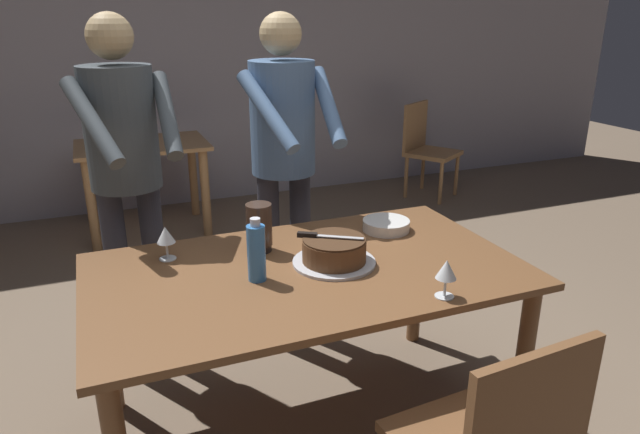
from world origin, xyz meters
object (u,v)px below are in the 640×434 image
at_px(main_dining_table, 307,290).
at_px(wine_glass_far, 446,271).
at_px(cake_on_platter, 334,252).
at_px(cake_knife, 316,236).
at_px(plate_stack, 386,225).
at_px(person_standing_beside, 125,161).
at_px(person_cutting_cake, 284,148).
at_px(background_chair_0, 426,146).
at_px(hurricane_lamp, 259,227).
at_px(wine_glass_near, 166,236).
at_px(background_table, 144,163).
at_px(water_bottle, 256,252).

xyz_separation_m(main_dining_table, wine_glass_far, (0.37, -0.41, 0.20)).
distance_m(cake_on_platter, cake_knife, 0.10).
xyz_separation_m(plate_stack, person_standing_beside, (-1.10, 0.48, 0.30)).
relative_size(plate_stack, person_standing_beside, 0.13).
bearing_deg(wine_glass_far, person_cutting_cake, 101.42).
bearing_deg(background_chair_0, hurricane_lamp, -134.11).
bearing_deg(plate_stack, cake_knife, -153.98).
height_order(hurricane_lamp, person_standing_beside, person_standing_beside).
bearing_deg(background_chair_0, wine_glass_far, -121.17).
distance_m(cake_knife, wine_glass_near, 0.62).
relative_size(wine_glass_near, hurricane_lamp, 0.69).
bearing_deg(cake_knife, person_standing_beside, 133.77).
xyz_separation_m(wine_glass_near, person_standing_beside, (-0.10, 0.44, 0.22)).
height_order(main_dining_table, background_table, main_dining_table).
bearing_deg(person_standing_beside, cake_knife, -46.23).
bearing_deg(background_table, hurricane_lamp, -83.98).
bearing_deg(cake_knife, main_dining_table, -144.34).
xyz_separation_m(hurricane_lamp, background_chair_0, (2.37, 2.45, -0.37)).
height_order(plate_stack, person_cutting_cake, person_cutting_cake).
bearing_deg(wine_glass_near, cake_knife, -24.54).
distance_m(cake_knife, background_chair_0, 3.46).
distance_m(plate_stack, background_table, 2.59).
distance_m(wine_glass_far, water_bottle, 0.70).
bearing_deg(cake_on_platter, background_chair_0, 51.57).
bearing_deg(person_cutting_cake, main_dining_table, -101.81).
relative_size(main_dining_table, water_bottle, 6.87).
distance_m(water_bottle, background_table, 2.73).
relative_size(cake_on_platter, plate_stack, 1.55).
distance_m(plate_stack, water_bottle, 0.77).
relative_size(person_standing_beside, background_table, 1.72).
xyz_separation_m(cake_on_platter, background_chair_0, (2.13, 2.69, -0.31)).
xyz_separation_m(wine_glass_far, water_bottle, (-0.59, 0.39, 0.01)).
height_order(cake_knife, hurricane_lamp, hurricane_lamp).
relative_size(wine_glass_near, water_bottle, 0.58).
bearing_deg(main_dining_table, person_cutting_cake, 78.19).
xyz_separation_m(water_bottle, background_table, (-0.17, 2.71, -0.29)).
xyz_separation_m(main_dining_table, wine_glass_near, (-0.50, 0.30, 0.20)).
bearing_deg(hurricane_lamp, cake_knife, -47.54).
height_order(main_dining_table, plate_stack, plate_stack).
height_order(cake_on_platter, plate_stack, cake_on_platter).
xyz_separation_m(wine_glass_far, background_chair_0, (1.88, 3.10, -0.36)).
xyz_separation_m(cake_knife, background_table, (-0.44, 2.64, -0.29)).
bearing_deg(main_dining_table, person_standing_beside, 129.50).
bearing_deg(plate_stack, water_bottle, -158.28).
height_order(cake_on_platter, background_chair_0, background_chair_0).
relative_size(main_dining_table, person_cutting_cake, 1.00).
distance_m(cake_on_platter, person_standing_beside, 1.07).
height_order(wine_glass_far, water_bottle, water_bottle).
relative_size(cake_on_platter, background_table, 0.34).
bearing_deg(cake_knife, hurricane_lamp, 132.46).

